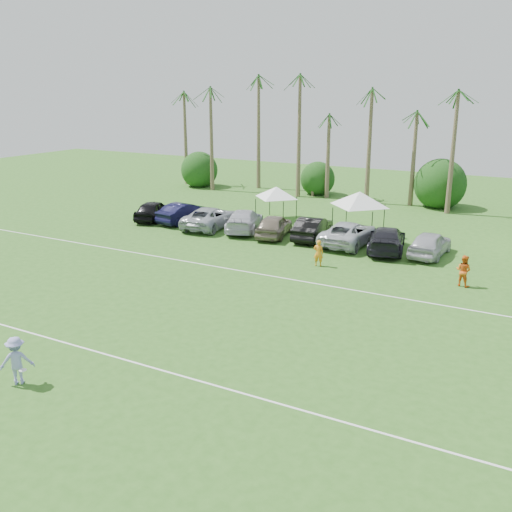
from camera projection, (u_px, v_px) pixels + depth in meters
The scene contains 27 objects.
ground at pixel (60, 373), 21.39m from camera, with size 120.00×120.00×0.00m, color #2E5F1C.
field_lines at pixel (184, 304), 28.12m from camera, with size 80.00×12.10×0.01m.
palm_tree_0 at pixel (177, 114), 61.34m from camera, with size 2.40×2.40×8.90m.
palm_tree_1 at pixel (216, 107), 58.80m from camera, with size 2.40×2.40×9.90m.
palm_tree_2 at pixel (259, 99), 56.26m from camera, with size 2.40×2.40×10.90m.
palm_tree_3 at pixel (296, 90), 54.18m from camera, with size 2.40×2.40×11.90m.
palm_tree_4 at pixel (334, 119), 53.08m from camera, with size 2.40×2.40×8.90m.
palm_tree_5 at pixel (377, 110), 50.99m from camera, with size 2.40×2.40×9.90m.
palm_tree_6 at pixel (423, 100), 48.91m from camera, with size 2.40×2.40×10.90m.
palm_tree_7 at pixel (473, 90), 46.83m from camera, with size 2.40×2.40×11.90m.
bush_tree_0 at pixel (207, 168), 62.43m from camera, with size 4.00×4.00×4.00m.
bush_tree_1 at pixel (317, 177), 56.46m from camera, with size 4.00×4.00×4.00m.
bush_tree_2 at pixel (441, 186), 50.95m from camera, with size 4.00×4.00×4.00m.
sideline_player_a at pixel (318, 253), 34.00m from camera, with size 0.59×0.39×1.61m, color orange.
sideline_player_b at pixel (463, 271), 30.54m from camera, with size 0.84×0.65×1.72m, color orange.
canopy_tent_left at pixel (276, 187), 45.56m from camera, with size 3.83×3.83×3.11m.
canopy_tent_right at pixel (360, 192), 40.80m from camera, with size 4.50×4.50×3.65m.
frisbee_player at pixel (17, 361), 20.41m from camera, with size 1.31×1.29×1.81m.
parked_car_0 at pixel (154, 210), 45.82m from camera, with size 1.88×4.68×1.60m, color black.
parked_car_1 at pixel (184, 213), 44.93m from camera, with size 1.69×4.84×1.60m, color black.
parked_car_2 at pixel (210, 217), 43.30m from camera, with size 2.65×5.74×1.60m, color #A1A6AD.
parked_car_3 at pixel (244, 220), 42.41m from camera, with size 2.23×5.50×1.60m, color silver.
parked_car_4 at pixel (274, 225), 40.79m from camera, with size 1.88×4.68×1.60m, color #7C6E5C.
parked_car_5 at pixel (313, 228), 40.03m from camera, with size 1.69×4.84×1.60m, color black.
parked_car_6 at pixel (348, 233), 38.61m from camera, with size 2.65×5.74×1.60m, color silver.
parked_car_7 at pixel (387, 239), 37.13m from camera, with size 2.23×5.50×1.60m, color black.
parked_car_8 at pixel (430, 244), 36.04m from camera, with size 1.88×4.68×1.60m, color #B1B0B8.
Camera 1 is at (15.70, -13.37, 10.31)m, focal length 40.00 mm.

